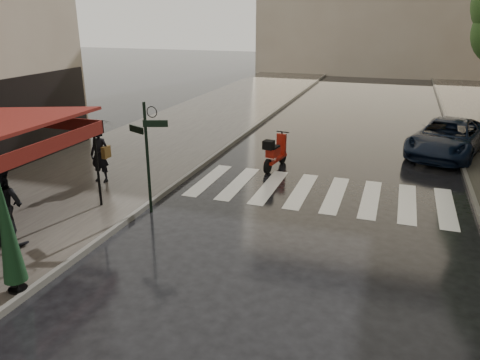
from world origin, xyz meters
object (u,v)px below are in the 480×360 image
Objects in this scene: pedestrian_terrace at (4,206)px; parasol_front at (7,228)px; scooter at (275,153)px; parked_car at (448,138)px; pedestrian_with_umbrella at (97,131)px.

pedestrian_terrace is 2.27m from parasol_front.
pedestrian_terrace is at bearing -110.24° from scooter.
pedestrian_terrace is 0.39× the size of parked_car.
parked_car is at bearing -133.59° from pedestrian_terrace.
pedestrian_with_umbrella is at bearing -136.21° from scooter.
pedestrian_with_umbrella is 6.37m from parasol_front.
pedestrian_terrace reaches higher than scooter.
parasol_front is (-8.65, -13.28, 0.76)m from parked_car.
parked_car is 15.87m from parasol_front.
parked_car is (10.80, 7.30, -1.09)m from pedestrian_with_umbrella.
pedestrian_terrace is at bearing -82.94° from pedestrian_with_umbrella.
pedestrian_terrace is 9.02m from scooter.
pedestrian_with_umbrella is at bearing -85.83° from pedestrian_terrace.
parasol_front reaches higher than pedestrian_terrace.
scooter is at bearing -130.19° from parked_car.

